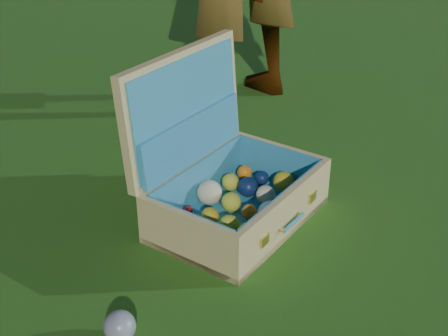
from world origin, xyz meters
TOP-DOWN VIEW (x-y plane):
  - ground at (0.00, 0.00)m, footprint 60.00×60.00m
  - stray_ball at (-0.74, -0.18)m, footprint 0.08×0.08m
  - suitcase at (-0.21, 0.08)m, footprint 0.61×0.53m

SIDE VIEW (x-z plane):
  - ground at x=0.00m, z-range 0.00..0.00m
  - stray_ball at x=-0.74m, z-range 0.00..0.08m
  - suitcase at x=-0.21m, z-range -0.11..0.40m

